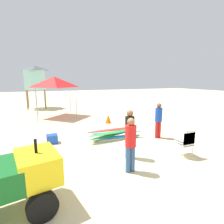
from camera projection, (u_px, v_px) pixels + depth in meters
The scene contains 10 objects.
ground at pixel (117, 160), 6.02m from camera, with size 80.00×80.00×0.00m, color beige.
stacked_plastic_chairs at pixel (186, 141), 6.18m from camera, with size 0.48×0.48×1.02m.
surfboard_pile at pixel (115, 134), 8.11m from camera, with size 2.70×0.87×0.48m.
lifeguard_near_left at pixel (130, 131), 6.03m from camera, with size 0.32×0.32×1.72m.
lifeguard_near_center at pixel (131, 142), 5.10m from camera, with size 0.32×0.32×1.65m.
lifeguard_near_right at pixel (159, 118), 8.17m from camera, with size 0.32×0.32×1.66m.
popup_canopy at pixel (54, 82), 12.67m from camera, with size 2.62×2.62×2.96m.
lifeguard_tower at pixel (35, 77), 16.58m from camera, with size 1.98×1.98×4.05m.
traffic_cone_near at pixel (108, 119), 11.11m from camera, with size 0.38×0.38×0.54m, color orange.
cooler_box at pixel (52, 139), 7.61m from camera, with size 0.45×0.39×0.38m, color blue.
Camera 1 is at (-2.32, -5.12, 2.72)m, focal length 28.09 mm.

